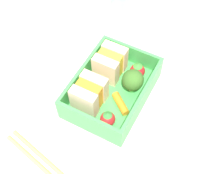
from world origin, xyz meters
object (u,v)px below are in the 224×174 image
object	(u,v)px
sandwich_center_left	(110,63)
strawberry_left	(108,119)
strawberry_far_left	(137,71)
chopstick_pair	(48,167)
broccoli_floret	(133,80)
folded_napkin	(194,112)
carrot_stick_far_left	(120,104)
sandwich_left	(89,94)
drinking_glass	(124,5)

from	to	relation	value
sandwich_center_left	strawberry_left	size ratio (longest dim) A/B	1.68
strawberry_far_left	chopstick_pair	distance (cm)	23.03
broccoli_floret	folded_napkin	distance (cm)	12.28
broccoli_floret	carrot_stick_far_left	bearing A→B (deg)	174.87
carrot_stick_far_left	broccoli_floret	xyz separation A→B (cm)	(3.93, -0.35, 2.31)
broccoli_floret	strawberry_far_left	distance (cm)	3.70
sandwich_left	strawberry_far_left	xyz separation A→B (cm)	(9.17, -4.82, -1.13)
strawberry_left	broccoli_floret	xyz separation A→B (cm)	(7.96, -0.72, 1.56)
sandwich_left	folded_napkin	xyz separation A→B (cm)	(7.23, -16.92, -3.67)
carrot_stick_far_left	chopstick_pair	bearing A→B (deg)	160.97
sandwich_left	drinking_glass	world-z (taller)	drinking_glass
broccoli_floret	chopstick_pair	bearing A→B (deg)	163.72
strawberry_far_left	folded_napkin	distance (cm)	12.51
chopstick_pair	folded_napkin	bearing A→B (deg)	-39.92
sandwich_left	strawberry_far_left	world-z (taller)	sandwich_left
sandwich_left	folded_napkin	world-z (taller)	sandwich_left
chopstick_pair	strawberry_far_left	bearing A→B (deg)	-12.57
carrot_stick_far_left	folded_napkin	xyz separation A→B (cm)	(5.35, -11.89, -1.67)
sandwich_left	sandwich_center_left	bearing A→B (deg)	0.00
sandwich_left	sandwich_center_left	world-z (taller)	same
chopstick_pair	sandwich_center_left	bearing A→B (deg)	-0.46
sandwich_left	strawberry_left	size ratio (longest dim) A/B	1.68
carrot_stick_far_left	folded_napkin	distance (cm)	13.14
strawberry_left	drinking_glass	xyz separation A→B (cm)	(24.62, 9.24, 1.51)
carrot_stick_far_left	broccoli_floret	world-z (taller)	broccoli_floret
carrot_stick_far_left	folded_napkin	world-z (taller)	carrot_stick_far_left
chopstick_pair	drinking_glass	xyz separation A→B (cm)	(35.66, 4.42, 3.78)
strawberry_left	strawberry_far_left	world-z (taller)	strawberry_far_left
strawberry_left	chopstick_pair	size ratio (longest dim) A/B	0.17
sandwich_center_left	folded_napkin	distance (cm)	17.31
sandwich_center_left	chopstick_pair	xyz separation A→B (cm)	(-20.75, 0.17, -3.52)
sandwich_left	broccoli_floret	world-z (taller)	sandwich_left
sandwich_center_left	strawberry_far_left	size ratio (longest dim) A/B	1.57
strawberry_left	drinking_glass	world-z (taller)	drinking_glass
folded_napkin	broccoli_floret	bearing A→B (deg)	97.00
strawberry_far_left	folded_napkin	size ratio (longest dim) A/B	0.26
sandwich_left	drinking_glass	distance (cm)	22.94
strawberry_left	drinking_glass	distance (cm)	26.34
sandwich_left	chopstick_pair	world-z (taller)	sandwich_left
sandwich_center_left	drinking_glass	bearing A→B (deg)	17.08
strawberry_left	carrot_stick_far_left	xyz separation A→B (cm)	(4.03, -0.37, -0.75)
folded_napkin	chopstick_pair	bearing A→B (deg)	140.08
sandwich_left	sandwich_center_left	size ratio (longest dim) A/B	1.00
strawberry_left	sandwich_center_left	bearing A→B (deg)	25.65
sandwich_left	strawberry_far_left	bearing A→B (deg)	-27.72
sandwich_left	drinking_glass	size ratio (longest dim) A/B	0.65
strawberry_far_left	chopstick_pair	world-z (taller)	strawberry_far_left
broccoli_floret	chopstick_pair	size ratio (longest dim) A/B	0.27
sandwich_center_left	broccoli_floret	xyz separation A→B (cm)	(-1.75, -5.38, 0.31)
sandwich_center_left	folded_napkin	bearing A→B (deg)	-91.14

